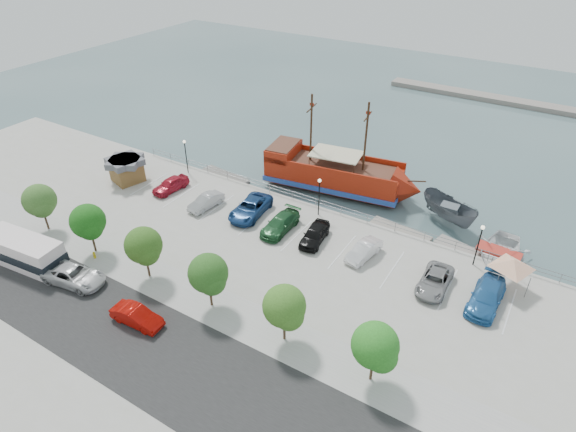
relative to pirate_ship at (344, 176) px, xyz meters
The scene contains 35 objects.
ground 14.12m from the pirate_ship, 87.43° to the right, with size 160.00×160.00×0.00m, color #3B5458.
land_slab 35.01m from the pirate_ship, 88.97° to the right, with size 100.00×58.00×1.20m, color #A2A092.
street 29.99m from the pirate_ship, 88.80° to the right, with size 100.00×8.00×0.04m, color black.
sidewalk 24.00m from the pirate_ship, 88.50° to the right, with size 100.00×4.00×0.05m, color #9C9B99.
seawall_railing 6.22m from the pirate_ship, 84.19° to the right, with size 50.00×0.06×1.00m.
far_shore 42.41m from the pirate_ship, 75.48° to the left, with size 40.00×3.00×0.80m, color gray.
pirate_ship is the anchor object (origin of this frame).
patrol_boat 12.40m from the pirate_ship, ahead, with size 2.64×7.02×2.72m, color #535960.
speedboat 18.82m from the pirate_ship, 13.37° to the right, with size 5.02×7.03×1.46m, color silver.
dock_west 14.85m from the pirate_ship, 161.12° to the right, with size 6.74×1.93×0.39m, color slate.
dock_mid 10.13m from the pirate_ship, 28.58° to the right, with size 6.45×1.84×0.37m, color gray.
dock_east 16.42m from the pirate_ship, 16.99° to the right, with size 6.46×1.85×0.37m, color gray.
shed 25.46m from the pirate_ship, 150.21° to the right, with size 4.35×4.35×2.87m.
canopy_tent 21.77m from the pirate_ship, 24.50° to the right, with size 5.22×5.22×3.32m.
street_van 30.48m from the pirate_ship, 113.65° to the right, with size 2.59×5.61×1.56m, color silver.
street_sedan 28.84m from the pirate_ship, 98.05° to the right, with size 1.53×4.38×1.44m, color #B10C05.
shuttle_bus 33.75m from the pirate_ship, 122.48° to the right, with size 8.14×3.58×2.78m.
fire_hydrant 28.23m from the pirate_ship, 118.64° to the right, with size 0.25×0.25×0.72m.
lamp_post_left 19.01m from the pirate_ship, 156.73° to the right, with size 0.36×0.36×4.28m.
lamp_post_mid 7.76m from the pirate_ship, 85.19° to the right, with size 0.36×0.36×4.28m.
lamp_post_right 18.34m from the pirate_ship, 24.19° to the right, with size 0.36×0.36×4.28m.
tree_a 32.16m from the pirate_ship, 131.44° to the right, with size 3.30×3.20×5.00m.
tree_b 28.03m from the pirate_ship, 120.61° to the right, with size 3.30×3.20×5.00m.
tree_c 25.21m from the pirate_ship, 106.73° to the right, with size 3.30×3.20×5.00m.
tree_d 24.16m from the pirate_ship, 90.54° to the right, with size 3.30×3.20×5.00m.
tree_e 25.09m from the pirate_ship, 74.26° to the right, with size 3.30×3.20×5.00m.
tree_f 27.81m from the pirate_ship, 60.19° to the right, with size 3.30×3.20×5.00m.
parked_car_a 19.96m from the pirate_ship, 143.97° to the right, with size 1.82×4.51×1.54m, color #AB192A.
parked_car_b 16.24m from the pirate_ship, 129.70° to the right, with size 1.50×4.30×1.42m, color #A7A7A8.
parked_car_c 12.45m from the pirate_ship, 115.99° to the right, with size 2.74×5.94×1.65m, color navy.
parked_car_d 12.05m from the pirate_ship, 96.08° to the right, with size 2.16×5.31×1.54m, color #1E532A.
parked_car_e 12.07m from the pirate_ship, 77.84° to the right, with size 1.89×4.70×1.60m, color black.
parked_car_f 13.89m from the pirate_ship, 56.74° to the right, with size 1.51×4.33×1.43m, color white.
parked_car_g 19.06m from the pirate_ship, 40.54° to the right, with size 2.34×5.08×1.41m, color gray.
parked_car_h 22.32m from the pirate_ship, 33.13° to the right, with size 2.33×5.72×1.66m, color #2764A3.
Camera 1 is at (19.39, -31.44, 27.74)m, focal length 30.00 mm.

